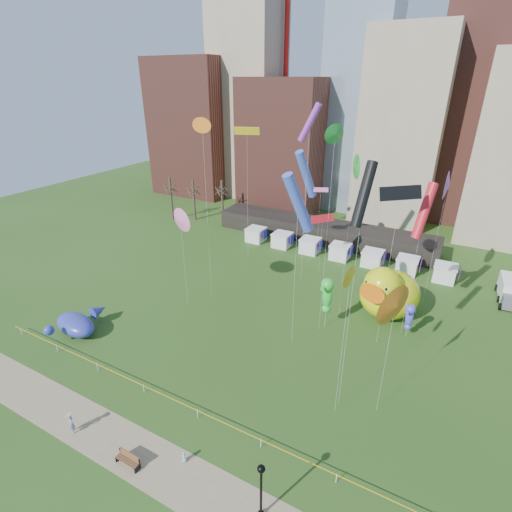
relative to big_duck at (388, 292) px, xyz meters
The scene contains 33 objects.
ground 25.63m from the big_duck, 114.57° to the right, with size 160.00×160.00×0.00m, color #284716.
footpath 30.22m from the big_duck, 110.60° to the right, with size 70.00×4.00×0.02m, color #877254.
skyline 42.90m from the big_duck, 102.38° to the left, with size 101.00×23.00×68.00m.
pavilion 23.90m from the big_duck, 127.68° to the left, with size 38.00×6.00×3.20m, color black.
vendor_tents 16.17m from the big_duck, 126.59° to the left, with size 33.24×2.80×2.40m.
bare_trees 44.31m from the big_duck, 156.86° to the left, with size 8.44×6.44×8.50m.
caution_tape 25.56m from the big_duck, 114.57° to the right, with size 50.00×0.06×0.90m.
big_duck is the anchor object (origin of this frame).
small_duck 1.95m from the big_duck, 83.23° to the left, with size 4.28×4.83×3.39m.
seahorse_green 8.09m from the big_duck, 133.91° to the right, with size 1.72×2.01×6.33m.
seahorse_purple 4.35m from the big_duck, 47.03° to the right, with size 1.33×1.53×4.16m.
whale_inflatable 35.56m from the big_duck, 146.22° to the right, with size 5.94×7.22×2.47m.
park_bench 31.71m from the big_duck, 113.27° to the right, with size 1.97×0.64×1.00m.
lamppost 27.73m from the big_duck, 94.53° to the right, with size 0.51×0.51×4.91m.
box_truck 17.42m from the big_duck, 40.30° to the left, with size 2.89×6.51×2.71m.
woman 34.60m from the big_duck, 122.46° to the right, with size 0.67×0.44×1.83m, color silver.
toddler 28.51m from the big_duck, 108.54° to the right, with size 0.33×0.24×0.94m, color silver.
kite_0 11.56m from the big_duck, 46.87° to the right, with size 1.65×3.31×16.96m.
kite_1 25.41m from the big_duck, 156.84° to the right, with size 2.53×1.38×12.62m.
kite_2 22.24m from the big_duck, 92.43° to the right, with size 1.06×2.66×21.03m.
kite_3 15.51m from the big_duck, 153.98° to the right, with size 1.33×2.34×18.99m.
kite_4 28.74m from the big_duck, 162.58° to the left, with size 3.55×1.64×19.67m.
kite_5 17.73m from the big_duck, 127.40° to the right, with size 2.81×3.47×18.57m.
kite_6 28.13m from the big_duck, 163.03° to the right, with size 1.66×0.23×22.14m.
kite_7 22.00m from the big_duck, 163.14° to the left, with size 2.81×1.33×23.38m.
kite_8 14.21m from the big_duck, 145.77° to the left, with size 2.64×2.97×8.63m.
kite_9 18.00m from the big_duck, 140.92° to the left, with size 2.04×1.17×11.69m.
kite_10 14.39m from the big_duck, 86.64° to the right, with size 3.49×3.09×17.15m.
kite_11 20.09m from the big_duck, 132.16° to the right, with size 0.84×1.78×22.26m.
kite_12 19.61m from the big_duck, 92.21° to the right, with size 0.36×1.52×13.80m.
kite_13 19.92m from the big_duck, 148.11° to the left, with size 2.86×4.27×17.13m.
kite_14 17.02m from the big_duck, 80.72° to the right, with size 1.39×2.87×12.03m.
kite_15 13.46m from the big_duck, 51.61° to the left, with size 0.43×3.06×16.82m.
Camera 1 is at (15.53, -18.36, 26.06)m, focal length 27.00 mm.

